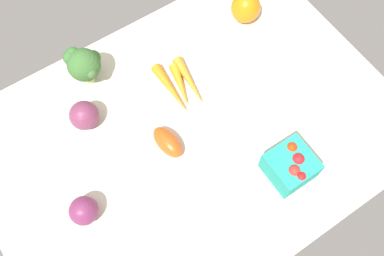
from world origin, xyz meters
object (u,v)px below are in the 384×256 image
object	(u,v)px
bell_pepper_orange	(246,8)
red_onion_near_basket	(84,211)
roma_tomato	(168,143)
carrot_bunch	(181,86)
broccoli_head	(83,64)
berry_basket	(291,166)
red_onion_center	(84,115)

from	to	relation	value
bell_pepper_orange	red_onion_near_basket	distance (cm)	69.47
bell_pepper_orange	roma_tomato	distance (cm)	45.37
bell_pepper_orange	red_onion_near_basket	xyz separation A→B (cm)	(-64.49, -25.79, -1.15)
roma_tomato	carrot_bunch	world-z (taller)	roma_tomato
carrot_bunch	red_onion_near_basket	bearing A→B (deg)	-156.05
bell_pepper_orange	carrot_bunch	distance (cm)	29.76
bell_pepper_orange	roma_tomato	xyz separation A→B (cm)	(-39.65, -21.96, -2.11)
carrot_bunch	red_onion_near_basket	size ratio (longest dim) A/B	2.49
broccoli_head	berry_basket	xyz separation A→B (cm)	(27.89, -50.10, -3.25)
carrot_bunch	red_onion_center	xyz separation A→B (cm)	(-25.28, 4.95, 2.29)
carrot_bunch	berry_basket	distance (cm)	35.07
berry_basket	bell_pepper_orange	bearing A→B (deg)	66.41
berry_basket	red_onion_center	bearing A→B (deg)	131.55
bell_pepper_orange	carrot_bunch	world-z (taller)	bell_pepper_orange
berry_basket	red_onion_near_basket	bearing A→B (deg)	158.88
roma_tomato	red_onion_near_basket	distance (cm)	25.16
red_onion_center	bell_pepper_orange	bearing A→B (deg)	4.96
broccoli_head	roma_tomato	bearing A→B (deg)	-75.94
roma_tomato	carrot_bunch	size ratio (longest dim) A/B	0.57
carrot_bunch	red_onion_center	world-z (taller)	red_onion_center
broccoli_head	carrot_bunch	world-z (taller)	broccoli_head
broccoli_head	red_onion_center	distance (cm)	13.47
bell_pepper_orange	red_onion_center	size ratio (longest dim) A/B	1.22
carrot_bunch	berry_basket	world-z (taller)	berry_basket
carrot_bunch	red_onion_near_basket	world-z (taller)	red_onion_near_basket
red_onion_near_basket	berry_basket	xyz separation A→B (cm)	(45.55, -17.59, 0.40)
broccoli_head	berry_basket	world-z (taller)	broccoli_head
bell_pepper_orange	red_onion_center	distance (cm)	53.50
bell_pepper_orange	berry_basket	size ratio (longest dim) A/B	0.88
broccoli_head	bell_pepper_orange	bearing A→B (deg)	-8.16
roma_tomato	red_onion_center	distance (cm)	22.10
bell_pepper_orange	carrot_bunch	size ratio (longest dim) A/B	0.54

